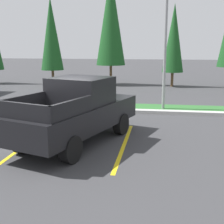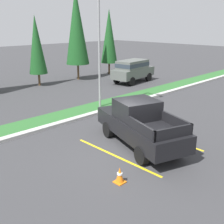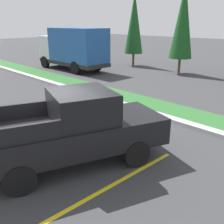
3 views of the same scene
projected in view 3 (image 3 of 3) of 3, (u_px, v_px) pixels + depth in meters
The scene contains 9 objects.
ground_plane at pixel (54, 153), 8.10m from camera, with size 120.00×120.00×0.00m, color #38383A.
parking_line_near at pixel (46, 145), 8.60m from camera, with size 0.12×4.80×0.01m, color yellow.
parking_line_far at pixel (111, 186), 6.47m from camera, with size 0.12×4.80×0.01m, color yellow.
curb_strip at pixel (154, 114), 11.31m from camera, with size 56.00×0.40×0.15m, color #B2B2AD.
grass_median at pixel (169, 109), 12.04m from camera, with size 56.00×1.80×0.06m, color #2D662D.
pickup_truck_main at pixel (74, 129), 7.22m from camera, with size 3.45×5.55×2.10m.
cargo_truck_distant at pixel (73, 48), 21.55m from camera, with size 6.85×2.63×3.40m.
cypress_tree_leftmost at pixel (134, 24), 23.13m from camera, with size 1.64×1.64×6.30m.
cypress_tree_left_inner at pixel (183, 21), 19.35m from camera, with size 1.73×1.73×6.65m.
Camera 3 is at (6.51, -3.65, 3.84)m, focal length 42.03 mm.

